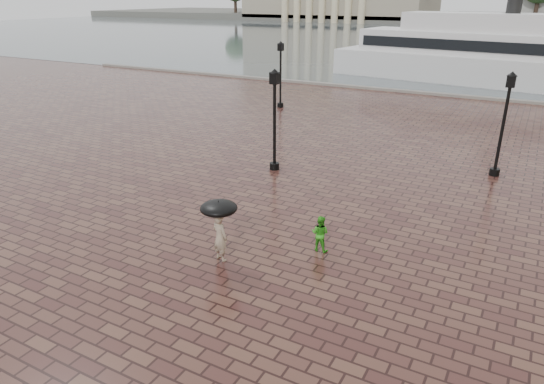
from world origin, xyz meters
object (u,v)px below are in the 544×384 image
(street_lamps, at_px, (417,100))
(ferry_near, at_px, (470,54))
(adult_pedestrian, at_px, (220,237))
(child_pedestrian, at_px, (320,233))

(street_lamps, height_order, ferry_near, ferry_near)
(adult_pedestrian, relative_size, child_pedestrian, 1.29)
(street_lamps, xyz_separation_m, adult_pedestrian, (-2.00, -15.55, -1.57))
(child_pedestrian, bearing_deg, ferry_near, -89.30)
(adult_pedestrian, distance_m, child_pedestrian, 3.11)
(adult_pedestrian, bearing_deg, ferry_near, -78.32)
(street_lamps, height_order, child_pedestrian, street_lamps)
(street_lamps, relative_size, adult_pedestrian, 14.19)
(ferry_near, bearing_deg, adult_pedestrian, -84.26)
(street_lamps, xyz_separation_m, child_pedestrian, (0.39, -13.57, -1.74))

